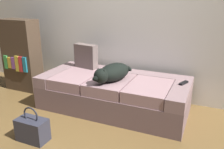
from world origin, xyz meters
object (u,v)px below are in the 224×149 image
object	(u,v)px
handbag	(32,129)
dog_dark	(112,73)
couch	(114,93)
tv_remote	(184,83)
bookshelf	(22,55)
throw_pillow	(86,56)

from	to	relation	value
handbag	dog_dark	bearing A→B (deg)	59.63
couch	dog_dark	world-z (taller)	dog_dark
couch	handbag	xyz separation A→B (m)	(-0.47, -1.02, -0.09)
tv_remote	dog_dark	bearing A→B (deg)	-140.51
couch	bookshelf	world-z (taller)	bookshelf
handbag	bookshelf	world-z (taller)	bookshelf
tv_remote	bookshelf	bearing A→B (deg)	-157.08
dog_dark	handbag	xyz separation A→B (m)	(-0.51, -0.87, -0.42)
dog_dark	tv_remote	bearing A→B (deg)	17.28
tv_remote	bookshelf	distance (m)	2.45
bookshelf	couch	bearing A→B (deg)	-2.84
dog_dark	throw_pillow	xyz separation A→B (m)	(-0.58, 0.38, 0.06)
couch	handbag	distance (m)	1.12
handbag	bookshelf	size ratio (longest dim) A/B	0.34
couch	tv_remote	size ratio (longest dim) A/B	12.63
tv_remote	handbag	distance (m)	1.77
dog_dark	tv_remote	distance (m)	0.86
dog_dark	handbag	distance (m)	1.10
throw_pillow	handbag	bearing A→B (deg)	-87.06
throw_pillow	bookshelf	size ratio (longest dim) A/B	0.31
couch	throw_pillow	distance (m)	0.70
throw_pillow	tv_remote	bearing A→B (deg)	-5.10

